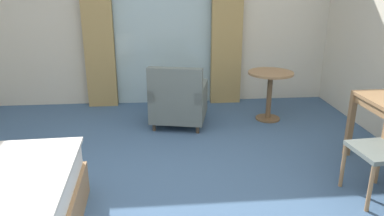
{
  "coord_description": "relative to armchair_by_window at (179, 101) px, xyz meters",
  "views": [
    {
      "loc": [
        0.12,
        -2.79,
        1.83
      ],
      "look_at": [
        0.39,
        0.17,
        0.81
      ],
      "focal_mm": 34.53,
      "sensor_mm": 36.0,
      "label": 1
    }
  ],
  "objects": [
    {
      "name": "ground",
      "position": [
        -0.37,
        -1.86,
        -0.39
      ],
      "size": [
        6.24,
        6.48,
        0.1
      ],
      "primitive_type": "cube",
      "color": "#426084"
    },
    {
      "name": "curtain_panel_left",
      "position": [
        -1.12,
        0.94,
        0.92
      ],
      "size": [
        0.44,
        0.1,
        2.52
      ],
      "primitive_type": "cube",
      "color": "tan",
      "rests_on": "ground"
    },
    {
      "name": "balcony_glass_door",
      "position": [
        -0.16,
        1.04,
        0.86
      ],
      "size": [
        1.48,
        0.02,
        2.38
      ],
      "primitive_type": "cube",
      "color": "silver",
      "rests_on": "ground"
    },
    {
      "name": "armchair_by_window",
      "position": [
        0.0,
        0.0,
        0.0
      ],
      "size": [
        0.83,
        0.86,
        0.84
      ],
      "color": "slate",
      "rests_on": "ground"
    },
    {
      "name": "wall_back",
      "position": [
        -0.37,
        1.12,
        1.02
      ],
      "size": [
        5.84,
        0.12,
        2.71
      ],
      "primitive_type": "cube",
      "color": "silver",
      "rests_on": "ground"
    },
    {
      "name": "curtain_panel_right",
      "position": [
        0.8,
        0.94,
        0.92
      ],
      "size": [
        0.47,
        0.1,
        2.52
      ],
      "primitive_type": "cube",
      "color": "tan",
      "rests_on": "ground"
    },
    {
      "name": "round_cafe_table",
      "position": [
        1.26,
        0.1,
        0.16
      ],
      "size": [
        0.61,
        0.61,
        0.68
      ],
      "color": "#9E754C",
      "rests_on": "ground"
    }
  ]
}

